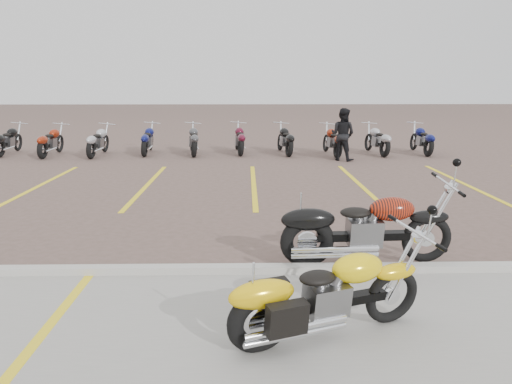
% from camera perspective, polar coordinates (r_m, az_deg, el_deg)
% --- Properties ---
extents(ground, '(100.00, 100.00, 0.00)m').
position_cam_1_polar(ground, '(8.79, 0.14, -4.46)').
color(ground, brown).
rests_on(ground, ground).
extents(concrete_apron, '(60.00, 5.00, 0.01)m').
position_cam_1_polar(concrete_apron, '(4.67, 1.45, -20.73)').
color(concrete_apron, '#9E9B93').
rests_on(concrete_apron, ground).
extents(curb, '(60.00, 0.18, 0.12)m').
position_cam_1_polar(curb, '(6.88, 0.52, -8.85)').
color(curb, '#ADAAA3').
rests_on(curb, ground).
extents(parking_stripes, '(38.00, 5.50, 0.01)m').
position_cam_1_polar(parking_stripes, '(12.67, -0.26, 0.84)').
color(parking_stripes, yellow).
rests_on(parking_stripes, ground).
extents(apron_stripe, '(0.12, 5.00, 0.00)m').
position_cam_1_polar(apron_stripe, '(5.12, -26.86, -18.88)').
color(apron_stripe, yellow).
rests_on(apron_stripe, concrete_apron).
extents(yellow_cruiser, '(2.08, 0.90, 0.89)m').
position_cam_1_polar(yellow_cruiser, '(5.17, 7.62, -11.82)').
color(yellow_cruiser, black).
rests_on(yellow_cruiser, ground).
extents(flame_cruiser, '(2.46, 0.39, 1.01)m').
position_cam_1_polar(flame_cruiser, '(7.21, 12.04, -4.40)').
color(flame_cruiser, black).
rests_on(flame_cruiser, ground).
extents(person_b, '(1.06, 1.01, 1.72)m').
position_cam_1_polar(person_b, '(16.75, 9.88, 6.49)').
color(person_b, black).
rests_on(person_b, ground).
extents(bg_bike_row, '(15.58, 2.03, 1.10)m').
position_cam_1_polar(bg_bike_row, '(17.98, -4.69, 6.04)').
color(bg_bike_row, black).
rests_on(bg_bike_row, ground).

